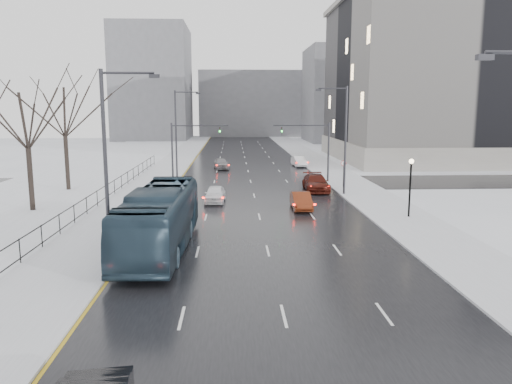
{
  "coord_description": "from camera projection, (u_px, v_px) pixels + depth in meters",
  "views": [
    {
      "loc": [
        -1.96,
        -5.43,
        8.14
      ],
      "look_at": [
        -0.41,
        27.59,
        2.5
      ],
      "focal_mm": 35.0,
      "sensor_mm": 36.0,
      "label": 1
    }
  ],
  "objects": [
    {
      "name": "sedan_center_far",
      "position": [
        221.0,
        163.0,
        65.97
      ],
      "size": [
        2.32,
        4.58,
        1.5
      ],
      "primitive_type": "imported",
      "rotation": [
        0.0,
        0.0,
        0.13
      ],
      "color": "gray",
      "rests_on": "road"
    },
    {
      "name": "park_strip",
      "position": [
        94.0,
        170.0,
        64.95
      ],
      "size": [
        14.0,
        150.0,
        0.12
      ],
      "primitive_type": "cube",
      "color": "white",
      "rests_on": "ground"
    },
    {
      "name": "road",
      "position": [
        248.0,
        169.0,
        65.88
      ],
      "size": [
        16.0,
        150.0,
        0.04
      ],
      "primitive_type": "cube",
      "color": "black",
      "rests_on": "ground"
    },
    {
      "name": "sedan_center_near",
      "position": [
        215.0,
        194.0,
        42.91
      ],
      "size": [
        1.89,
        4.25,
        1.42
      ],
      "primitive_type": "imported",
      "rotation": [
        0.0,
        0.0,
        -0.05
      ],
      "color": "white",
      "rests_on": "road"
    },
    {
      "name": "streetlight_l_far",
      "position": [
        178.0,
        130.0,
        56.68
      ],
      "size": [
        2.95,
        0.25,
        10.0
      ],
      "color": "#2D2D33",
      "rests_on": "ground"
    },
    {
      "name": "sedan_right_distant",
      "position": [
        299.0,
        161.0,
        68.84
      ],
      "size": [
        1.89,
        4.46,
        1.43
      ],
      "primitive_type": "imported",
      "rotation": [
        0.0,
        0.0,
        0.09
      ],
      "color": "white",
      "rests_on": "road"
    },
    {
      "name": "bldg_far_left",
      "position": [
        153.0,
        84.0,
        126.51
      ],
      "size": [
        18.0,
        22.0,
        28.0
      ],
      "primitive_type": "cube",
      "color": "slate",
      "rests_on": "ground"
    },
    {
      "name": "mast_signal_left",
      "position": [
        182.0,
        145.0,
        53.04
      ],
      "size": [
        6.1,
        0.33,
        6.5
      ],
      "color": "#2D2D33",
      "rests_on": "ground"
    },
    {
      "name": "sidewalk_right",
      "position": [
        326.0,
        168.0,
        66.36
      ],
      "size": [
        5.0,
        150.0,
        0.16
      ],
      "primitive_type": "cube",
      "color": "silver",
      "rests_on": "ground"
    },
    {
      "name": "tree_park_e",
      "position": [
        69.0,
        190.0,
        49.29
      ],
      "size": [
        9.45,
        9.45,
        13.5
      ],
      "primitive_type": null,
      "color": "black",
      "rests_on": "ground"
    },
    {
      "name": "civic_building",
      "position": [
        470.0,
        87.0,
        77.43
      ],
      "size": [
        41.0,
        31.0,
        24.8
      ],
      "color": "gray",
      "rests_on": "ground"
    },
    {
      "name": "bldg_far_right",
      "position": [
        357.0,
        95.0,
        119.48
      ],
      "size": [
        24.0,
        20.0,
        22.0
      ],
      "primitive_type": "cube",
      "color": "slate",
      "rests_on": "ground"
    },
    {
      "name": "cross_road",
      "position": [
        251.0,
        183.0,
        54.07
      ],
      "size": [
        130.0,
        10.0,
        0.04
      ],
      "primitive_type": "cube",
      "color": "black",
      "rests_on": "ground"
    },
    {
      "name": "bus",
      "position": [
        160.0,
        219.0,
        28.45
      ],
      "size": [
        3.44,
        13.03,
        3.6
      ],
      "primitive_type": "imported",
      "rotation": [
        0.0,
        0.0,
        -0.03
      ],
      "color": "#263A4A",
      "rests_on": "road"
    },
    {
      "name": "mast_signal_right",
      "position": [
        319.0,
        145.0,
        53.71
      ],
      "size": [
        6.1,
        0.33,
        6.5
      ],
      "color": "#2D2D33",
      "rests_on": "ground"
    },
    {
      "name": "no_uturn_sign",
      "position": [
        344.0,
        166.0,
        50.17
      ],
      "size": [
        0.6,
        0.06,
        2.7
      ],
      "color": "#2D2D33",
      "rests_on": "sidewalk_right"
    },
    {
      "name": "bldg_far_center",
      "position": [
        253.0,
        104.0,
        143.33
      ],
      "size": [
        30.0,
        18.0,
        18.0
      ],
      "primitive_type": "cube",
      "color": "slate",
      "rests_on": "ground"
    },
    {
      "name": "streetlight_r_mid",
      "position": [
        343.0,
        135.0,
        45.62
      ],
      "size": [
        2.95,
        0.25,
        10.0
      ],
      "color": "#2D2D33",
      "rests_on": "ground"
    },
    {
      "name": "sedan_right_near",
      "position": [
        301.0,
        201.0,
        39.95
      ],
      "size": [
        1.46,
        4.16,
        1.37
      ],
      "primitive_type": "imported",
      "rotation": [
        0.0,
        0.0,
        -0.0
      ],
      "color": "maroon",
      "rests_on": "road"
    },
    {
      "name": "lamppost_r_mid",
      "position": [
        410.0,
        179.0,
        36.36
      ],
      "size": [
        0.36,
        0.36,
        4.28
      ],
      "color": "black",
      "rests_on": "sidewalk_right"
    },
    {
      "name": "tree_park_d",
      "position": [
        33.0,
        211.0,
        39.46
      ],
      "size": [
        8.75,
        8.75,
        12.5
      ],
      "primitive_type": null,
      "color": "black",
      "rests_on": "ground"
    },
    {
      "name": "streetlight_l_near",
      "position": [
        110.0,
        158.0,
        25.18
      ],
      "size": [
        2.95,
        0.25,
        10.0
      ],
      "color": "#2D2D33",
      "rests_on": "ground"
    },
    {
      "name": "sidewalk_left",
      "position": [
        168.0,
        169.0,
        65.39
      ],
      "size": [
        5.0,
        150.0,
        0.16
      ],
      "primitive_type": "cube",
      "color": "silver",
      "rests_on": "ground"
    },
    {
      "name": "iron_fence",
      "position": [
        79.0,
        210.0,
        35.59
      ],
      "size": [
        0.06,
        70.0,
        1.3
      ],
      "color": "black",
      "rests_on": "sidewalk_left"
    },
    {
      "name": "sedan_right_far",
      "position": [
        316.0,
        183.0,
        48.71
      ],
      "size": [
        2.27,
        5.49,
        1.59
      ],
      "primitive_type": "imported",
      "rotation": [
        0.0,
        0.0,
        -0.01
      ],
      "color": "#4A140C",
      "rests_on": "road"
    }
  ]
}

